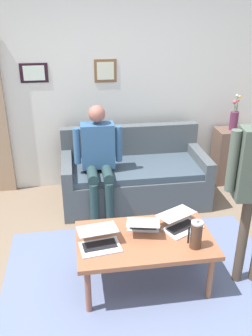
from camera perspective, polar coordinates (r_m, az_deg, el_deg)
The scene contains 12 objects.
ground_plane at distance 3.38m, azimuth 1.68°, elevation -18.70°, with size 7.68×7.68×0.00m, color #7A6551.
area_rug at distance 3.40m, azimuth 3.10°, elevation -18.23°, with size 2.52×2.04×0.01m, color slate.
back_wall at distance 4.73m, azimuth -2.93°, elevation 12.90°, with size 7.04×0.11×2.70m.
couch at distance 4.56m, azimuth 1.23°, elevation -1.41°, with size 1.75×0.85×0.88m.
coffee_table at distance 3.21m, azimuth 2.92°, elevation -11.51°, with size 1.16×0.70×0.47m.
laptop_left at distance 3.27m, azimuth 2.69°, elevation -8.73°, with size 0.35×0.40×0.14m.
laptop_center at distance 3.07m, azimuth -4.20°, elevation -11.26°, with size 0.37×0.35×0.13m.
laptop_right at distance 3.32m, azimuth 8.47°, elevation -8.52°, with size 0.43×0.41×0.12m.
french_press at distance 3.05m, azimuth 10.88°, elevation -10.14°, with size 0.12×0.10×0.27m.
side_shelf at distance 5.20m, azimuth 15.82°, elevation 1.85°, with size 0.42×0.32×0.76m.
flower_vase at distance 5.02m, azimuth 16.51°, elevation 7.36°, with size 0.11×0.11×0.46m.
person_seated at distance 4.14m, azimuth -4.30°, elevation 2.05°, with size 0.55×0.51×1.28m.
Camera 1 is at (0.46, 2.41, 2.32)m, focal length 39.07 mm.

